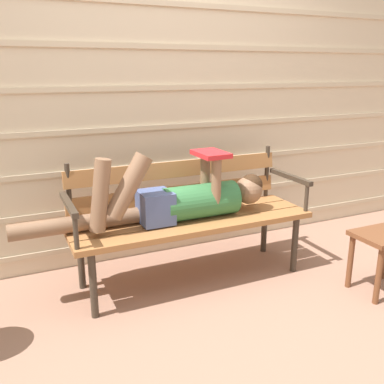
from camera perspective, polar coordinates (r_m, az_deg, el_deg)
name	(u,v)px	position (r m, az deg, el deg)	size (l,w,h in m)	color
ground_plane	(204,291)	(2.83, 1.65, -13.14)	(12.00, 12.00, 0.00)	#936B56
house_siding	(160,107)	(3.17, -4.31, 11.26)	(5.03, 0.08, 2.23)	beige
park_bench	(188,210)	(2.85, -0.58, -2.43)	(1.60, 0.50, 0.83)	#9E6638
reclining_person	(180,199)	(2.72, -1.63, -0.92)	(1.64, 0.26, 0.48)	#33703D
footstool	(384,246)	(2.97, 24.32, -6.61)	(0.38, 0.29, 0.40)	brown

